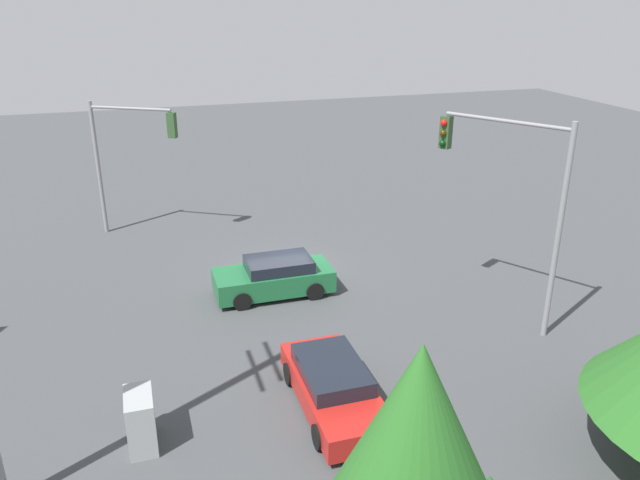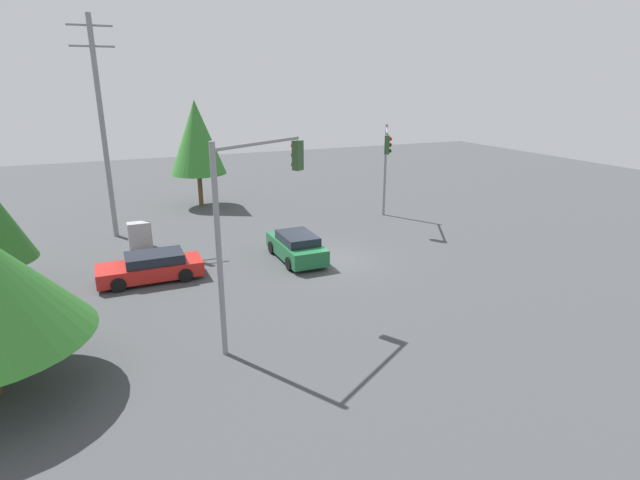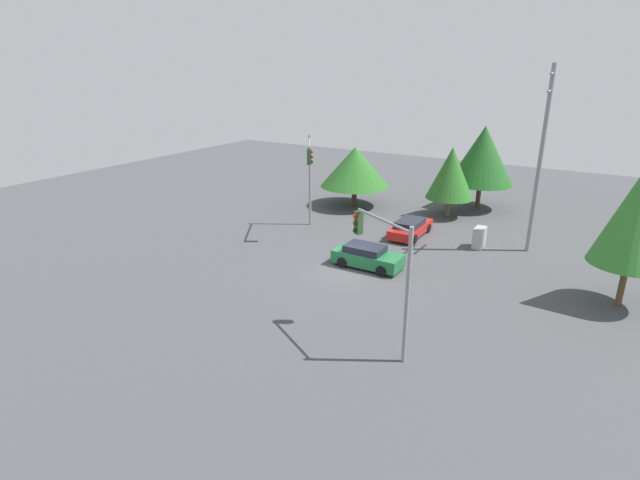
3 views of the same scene
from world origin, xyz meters
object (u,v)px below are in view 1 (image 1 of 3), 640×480
traffic_signal_cross (128,146)px  sedan_green (274,277)px  electrical_cabinet (141,421)px  traffic_signal_main (513,185)px  sedan_red (334,387)px

traffic_signal_cross → sedan_green: bearing=-29.3°
traffic_signal_cross → electrical_cabinet: 15.09m
traffic_signal_main → electrical_cabinet: size_ratio=4.81×
sedan_green → electrical_cabinet: bearing=144.7°
sedan_red → traffic_signal_main: bearing=-157.2°
sedan_green → traffic_signal_main: traffic_signal_main is taller
sedan_red → traffic_signal_cross: size_ratio=0.75×
sedan_red → traffic_signal_main: size_ratio=0.65×
traffic_signal_cross → sedan_red: bearing=-42.7°
sedan_green → sedan_red: bearing=179.6°
sedan_red → electrical_cabinet: size_ratio=3.14×
traffic_signal_main → traffic_signal_cross: 16.30m
traffic_signal_main → sedan_red: bearing=81.0°
sedan_red → traffic_signal_main: (-2.85, 6.77, 4.10)m
sedan_green → electrical_cabinet: 8.57m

